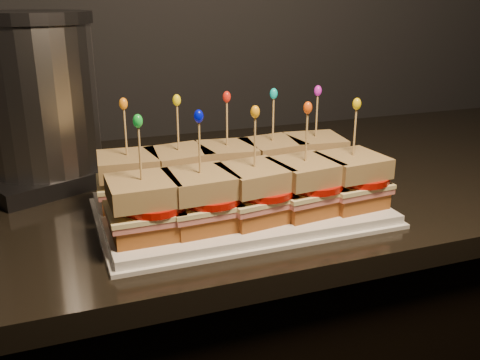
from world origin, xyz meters
name	(u,v)px	position (x,y,z in m)	size (l,w,h in m)	color
granite_slab	(231,187)	(-0.41, 1.66, 0.86)	(2.64, 0.70, 0.03)	black
platter	(240,209)	(-0.45, 1.50, 0.89)	(0.40, 0.25, 0.02)	white
platter_rim	(240,213)	(-0.45, 1.50, 0.88)	(0.41, 0.26, 0.01)	white
sandwich_0_bread_bot	(130,196)	(-0.60, 1.55, 0.91)	(0.08, 0.08, 0.02)	brown
sandwich_0_ham	(129,186)	(-0.60, 1.55, 0.92)	(0.09, 0.09, 0.01)	#C6675E
sandwich_0_cheese	(129,182)	(-0.60, 1.55, 0.93)	(0.09, 0.09, 0.01)	beige
sandwich_0_tomato	(138,177)	(-0.59, 1.55, 0.94)	(0.08, 0.08, 0.01)	#AF1006
sandwich_0_bread_top	(128,165)	(-0.60, 1.55, 0.96)	(0.08, 0.08, 0.03)	brown
sandwich_0_pick	(126,135)	(-0.60, 1.55, 1.00)	(0.00, 0.00, 0.09)	tan
sandwich_0_frill	(123,104)	(-0.60, 1.55, 1.05)	(0.01, 0.01, 0.02)	orange
sandwich_1_bread_bot	(180,190)	(-0.53, 1.55, 0.91)	(0.08, 0.08, 0.02)	brown
sandwich_1_ham	(180,180)	(-0.53, 1.55, 0.92)	(0.09, 0.09, 0.01)	#C6675E
sandwich_1_cheese	(180,176)	(-0.53, 1.55, 0.93)	(0.09, 0.09, 0.01)	beige
sandwich_1_tomato	(188,172)	(-0.51, 1.55, 0.94)	(0.08, 0.08, 0.01)	#AF1006
sandwich_1_bread_top	(179,159)	(-0.53, 1.55, 0.96)	(0.08, 0.08, 0.03)	brown
sandwich_1_pick	(178,130)	(-0.53, 1.55, 1.00)	(0.00, 0.00, 0.09)	tan
sandwich_1_frill	(177,100)	(-0.53, 1.55, 1.05)	(0.01, 0.01, 0.02)	yellow
sandwich_2_bread_bot	(227,184)	(-0.45, 1.55, 0.91)	(0.08, 0.08, 0.02)	brown
sandwich_2_ham	(227,175)	(-0.45, 1.55, 0.92)	(0.09, 0.09, 0.01)	#C6675E
sandwich_2_cheese	(227,171)	(-0.45, 1.55, 0.93)	(0.09, 0.09, 0.01)	beige
sandwich_2_tomato	(236,166)	(-0.44, 1.55, 0.94)	(0.08, 0.08, 0.01)	#AF1006
sandwich_2_bread_top	(227,154)	(-0.45, 1.55, 0.96)	(0.08, 0.08, 0.03)	brown
sandwich_2_pick	(227,126)	(-0.45, 1.55, 1.00)	(0.00, 0.00, 0.09)	tan
sandwich_2_frill	(227,97)	(-0.45, 1.55, 1.05)	(0.01, 0.01, 0.02)	red
sandwich_3_bread_bot	(272,179)	(-0.37, 1.55, 0.91)	(0.08, 0.08, 0.02)	brown
sandwich_3_ham	(272,170)	(-0.37, 1.55, 0.92)	(0.09, 0.09, 0.01)	#C6675E
sandwich_3_cheese	(272,165)	(-0.37, 1.55, 0.93)	(0.09, 0.09, 0.01)	beige
sandwich_3_tomato	(281,161)	(-0.36, 1.55, 0.94)	(0.08, 0.08, 0.01)	#AF1006
sandwich_3_bread_top	(273,150)	(-0.37, 1.55, 0.96)	(0.08, 0.08, 0.03)	brown
sandwich_3_pick	(273,122)	(-0.37, 1.55, 1.00)	(0.00, 0.00, 0.09)	tan
sandwich_3_frill	(274,94)	(-0.37, 1.55, 1.05)	(0.01, 0.01, 0.02)	#0BC2BC
sandwich_4_bread_bot	(314,173)	(-0.30, 1.55, 0.91)	(0.08, 0.08, 0.02)	brown
sandwich_4_ham	(314,165)	(-0.30, 1.55, 0.92)	(0.09, 0.09, 0.01)	#C6675E
sandwich_4_cheese	(315,161)	(-0.30, 1.55, 0.93)	(0.09, 0.09, 0.01)	beige
sandwich_4_tomato	(323,156)	(-0.29, 1.55, 0.94)	(0.08, 0.08, 0.01)	#AF1006
sandwich_4_bread_top	(315,145)	(-0.30, 1.55, 0.96)	(0.08, 0.08, 0.03)	brown
sandwich_4_pick	(317,119)	(-0.30, 1.55, 1.00)	(0.00, 0.00, 0.09)	tan
sandwich_4_frill	(318,91)	(-0.30, 1.55, 1.05)	(0.01, 0.01, 0.02)	#D31EC8
sandwich_5_bread_bot	(145,226)	(-0.60, 1.44, 0.91)	(0.08, 0.08, 0.02)	brown
sandwich_5_ham	(144,215)	(-0.60, 1.44, 0.92)	(0.09, 0.09, 0.01)	#C6675E
sandwich_5_cheese	(144,210)	(-0.60, 1.44, 0.93)	(0.09, 0.09, 0.01)	beige
sandwich_5_tomato	(153,205)	(-0.59, 1.43, 0.94)	(0.08, 0.08, 0.01)	#AF1006
sandwich_5_bread_top	(142,190)	(-0.60, 1.44, 0.96)	(0.08, 0.08, 0.03)	brown
sandwich_5_pick	(140,157)	(-0.60, 1.44, 1.00)	(0.00, 0.00, 0.09)	tan
sandwich_5_frill	(138,121)	(-0.60, 1.44, 1.05)	(0.01, 0.01, 0.02)	green
sandwich_6_bread_bot	(201,218)	(-0.53, 1.44, 0.91)	(0.08, 0.08, 0.02)	brown
sandwich_6_ham	(201,207)	(-0.53, 1.44, 0.92)	(0.09, 0.09, 0.01)	#C6675E
sandwich_6_cheese	(201,202)	(-0.53, 1.44, 0.93)	(0.09, 0.09, 0.01)	beige
sandwich_6_tomato	(211,197)	(-0.51, 1.43, 0.94)	(0.08, 0.08, 0.01)	#AF1006
sandwich_6_bread_top	(200,183)	(-0.53, 1.44, 0.96)	(0.08, 0.08, 0.03)	brown
sandwich_6_pick	(200,151)	(-0.53, 1.44, 1.00)	(0.00, 0.00, 0.09)	tan
sandwich_6_frill	(199,116)	(-0.53, 1.44, 1.05)	(0.01, 0.01, 0.02)	#030AD1
sandwich_7_bread_bot	(254,210)	(-0.45, 1.44, 0.91)	(0.08, 0.08, 0.02)	brown
sandwich_7_ham	(254,200)	(-0.45, 1.44, 0.92)	(0.09, 0.09, 0.01)	#C6675E
sandwich_7_cheese	(254,195)	(-0.45, 1.44, 0.93)	(0.09, 0.09, 0.01)	beige
sandwich_7_tomato	(264,190)	(-0.44, 1.43, 0.94)	(0.08, 0.08, 0.01)	#AF1006
sandwich_7_bread_top	(255,177)	(-0.45, 1.44, 0.96)	(0.08, 0.08, 0.03)	brown
sandwich_7_pick	(255,145)	(-0.45, 1.44, 1.00)	(0.00, 0.00, 0.09)	tan
sandwich_7_frill	(255,112)	(-0.45, 1.44, 1.05)	(0.01, 0.01, 0.02)	orange
sandwich_8_bread_bot	(304,203)	(-0.37, 1.44, 0.91)	(0.08, 0.08, 0.02)	brown
sandwich_8_ham	(304,193)	(-0.37, 1.44, 0.92)	(0.09, 0.09, 0.01)	#C6675E
sandwich_8_cheese	(304,188)	(-0.37, 1.44, 0.93)	(0.09, 0.09, 0.01)	beige
sandwich_8_tomato	(314,184)	(-0.36, 1.43, 0.94)	(0.08, 0.08, 0.01)	#AF1006
sandwich_8_bread_top	(305,171)	(-0.37, 1.44, 0.96)	(0.08, 0.08, 0.03)	brown
sandwich_8_pick	(306,140)	(-0.37, 1.44, 1.00)	(0.00, 0.00, 0.09)	tan
sandwich_8_frill	(308,108)	(-0.37, 1.44, 1.05)	(0.01, 0.01, 0.02)	#FC500D
sandwich_9_bread_bot	(350,196)	(-0.30, 1.44, 0.91)	(0.08, 0.08, 0.02)	brown
sandwich_9_ham	(351,187)	(-0.30, 1.44, 0.92)	(0.09, 0.09, 0.01)	#C6675E
sandwich_9_cheese	(351,182)	(-0.30, 1.44, 0.93)	(0.09, 0.09, 0.01)	beige
sandwich_9_tomato	(361,178)	(-0.29, 1.43, 0.94)	(0.08, 0.08, 0.01)	#AF1006
sandwich_9_bread_top	(352,165)	(-0.30, 1.44, 0.96)	(0.08, 0.08, 0.03)	brown
sandwich_9_pick	(355,135)	(-0.30, 1.44, 1.00)	(0.00, 0.00, 0.09)	tan
sandwich_9_frill	(357,104)	(-0.30, 1.44, 1.05)	(0.01, 0.01, 0.02)	#E5BB0A
appliance_base	(49,175)	(-0.71, 1.75, 0.89)	(0.22, 0.18, 0.03)	#262628
appliance_body	(40,98)	(-0.71, 1.75, 1.03)	(0.18, 0.18, 0.24)	silver
appliance_lid	(30,17)	(-0.71, 1.75, 1.16)	(0.19, 0.19, 0.02)	#262628
appliance	(40,101)	(-0.71, 1.75, 1.02)	(0.22, 0.18, 0.29)	silver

